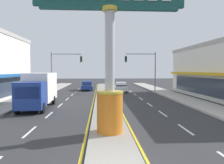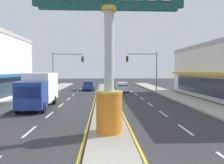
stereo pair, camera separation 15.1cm
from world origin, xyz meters
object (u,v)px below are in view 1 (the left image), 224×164
object	(u,v)px
traffic_light_right_side	(144,65)
sedan_near_right_lane	(121,87)
traffic_light_left_side	(63,65)
sedan_far_right_lane	(87,86)
district_sign	(110,57)
box_truck_near_left_lane	(39,89)

from	to	relation	value
traffic_light_right_side	sedan_near_right_lane	bearing A→B (deg)	175.40
traffic_light_left_side	sedan_far_right_lane	xyz separation A→B (m)	(3.58, 2.53, -3.46)
sedan_far_right_lane	district_sign	bearing A→B (deg)	-83.80
traffic_light_left_side	sedan_near_right_lane	distance (m)	9.67
box_truck_near_left_lane	traffic_light_left_side	bearing A→B (deg)	90.90
district_sign	traffic_light_left_side	distance (m)	23.31
traffic_light_left_side	sedan_near_right_lane	world-z (taller)	traffic_light_left_side
traffic_light_right_side	sedan_far_right_lane	world-z (taller)	traffic_light_right_side
traffic_light_left_side	traffic_light_right_side	bearing A→B (deg)	-4.04
district_sign	traffic_light_right_side	distance (m)	22.45
traffic_light_left_side	traffic_light_right_side	xyz separation A→B (m)	(12.60, -0.89, 0.00)
sedan_near_right_lane	sedan_far_right_lane	distance (m)	6.27
traffic_light_right_side	traffic_light_left_side	bearing A→B (deg)	175.96
district_sign	box_truck_near_left_lane	world-z (taller)	district_sign
sedan_near_right_lane	district_sign	bearing A→B (deg)	-97.08
traffic_light_left_side	sedan_near_right_lane	size ratio (longest dim) A/B	1.43
traffic_light_left_side	sedan_near_right_lane	bearing A→B (deg)	-3.82
traffic_light_right_side	sedan_near_right_lane	xyz separation A→B (m)	(-3.59, 0.29, -3.46)
box_truck_near_left_lane	traffic_light_right_side	bearing A→B (deg)	46.32
district_sign	sedan_far_right_lane	bearing A→B (deg)	96.20
district_sign	box_truck_near_left_lane	size ratio (longest dim) A/B	1.13
district_sign	sedan_far_right_lane	size ratio (longest dim) A/B	1.83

